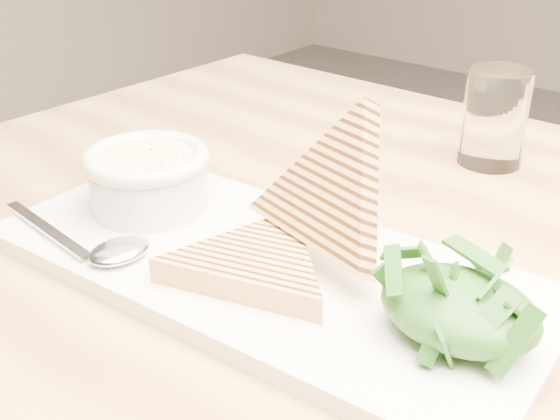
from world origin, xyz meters
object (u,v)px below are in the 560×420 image
Objects in this scene: table_top at (468,320)px; soup_bowl at (149,187)px; glass_near at (495,117)px; platter at (264,267)px.

table_top is 12.10× the size of soup_bowl.
soup_bowl is 0.37m from glass_near.
glass_near is (-0.10, 0.25, 0.07)m from table_top.
table_top is at bearing 14.57° from soup_bowl.
table_top is at bearing 27.99° from platter.
glass_near is at bearing 83.24° from platter.
glass_near is (0.04, 0.33, 0.04)m from platter.
table_top is 0.16m from platter.
table_top is 0.29m from soup_bowl.
glass_near is at bearing 61.62° from soup_bowl.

